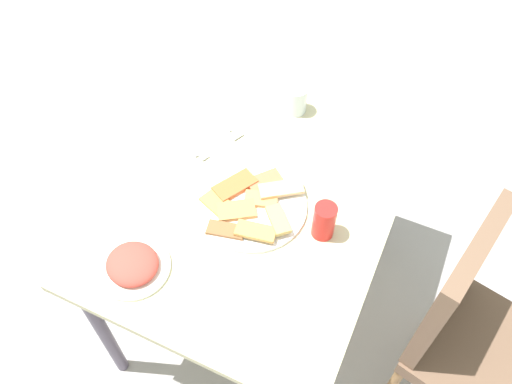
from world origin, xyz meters
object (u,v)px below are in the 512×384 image
salad_plate_greens (133,265)px  soda_can (324,221)px  dining_table (259,207)px  spoon (222,146)px  dining_chair (473,328)px  pide_platter (250,204)px  drinking_glass (296,100)px  fork (213,142)px  paper_napkin (217,145)px

salad_plate_greens → soda_can: 0.56m
dining_table → spoon: 0.25m
dining_chair → soda_can: bearing=-88.6°
soda_can → salad_plate_greens: bearing=-52.5°
dining_chair → pide_platter: size_ratio=2.58×
dining_table → spoon: bearing=-122.2°
pide_platter → drinking_glass: size_ratio=3.45×
salad_plate_greens → drinking_glass: (-0.79, 0.17, 0.03)m
dining_table → fork: fork is taller
dining_chair → salad_plate_greens: (0.35, -0.95, 0.24)m
soda_can → paper_napkin: soda_can is taller
dining_chair → soda_can: (0.01, -0.51, 0.28)m
dining_table → paper_napkin: (-0.12, -0.22, 0.08)m
drinking_glass → dining_table: bearing=5.9°
dining_chair → paper_napkin: size_ratio=7.69×
dining_table → soda_can: soda_can is taller
dining_chair → drinking_glass: dining_chair is taller
dining_chair → spoon: size_ratio=4.91×
pide_platter → spoon: bearing=-133.8°
dining_chair → drinking_glass: (-0.44, -0.78, 0.27)m
soda_can → fork: soda_can is taller
spoon → dining_table: bearing=80.8°
dining_chair → fork: bearing=-99.9°
pide_platter → fork: size_ratio=2.03×
salad_plate_greens → spoon: size_ratio=1.17×
fork → drinking_glass: bearing=162.7°
dining_chair → soda_can: size_ratio=7.23×
soda_can → dining_chair: bearing=91.4°
spoon → drinking_glass: bearing=173.0°
drinking_glass → paper_napkin: (0.27, -0.17, -0.05)m
pide_platter → spoon: size_ratio=1.91×
dining_table → paper_napkin: 0.26m
salad_plate_greens → dining_chair: bearing=110.2°
dining_chair → fork: size_ratio=5.23×
dining_table → fork: size_ratio=6.56×
paper_napkin → fork: (0.00, -0.02, 0.00)m
salad_plate_greens → fork: (-0.52, -0.02, -0.01)m
pide_platter → soda_can: 0.24m
salad_plate_greens → fork: size_ratio=1.24×
fork → salad_plate_greens: bearing=20.8°
dining_table → pide_platter: pide_platter is taller
soda_can → fork: 0.50m
drinking_glass → dining_chair: bearing=60.6°
fork → paper_napkin: bearing=108.0°
pide_platter → spoon: (-0.19, -0.19, -0.01)m
fork → spoon: same height
salad_plate_greens → fork: bearing=-177.3°
dining_table → spoon: (-0.12, -0.20, 0.09)m
dining_table → salad_plate_greens: bearing=-27.7°
drinking_glass → fork: drinking_glass is taller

